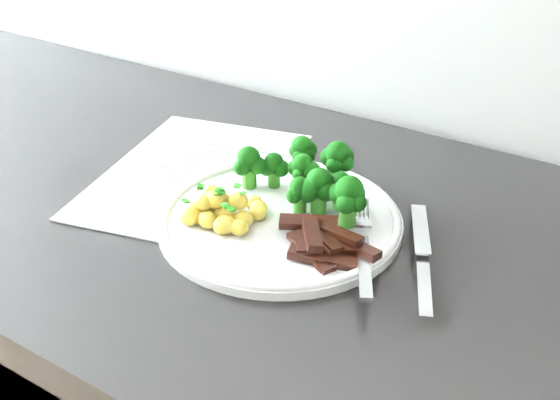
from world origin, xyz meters
TOP-DOWN VIEW (x-y plane):
  - recipe_paper at (-0.18, 1.72)m, footprint 0.27×0.33m
  - plate at (-0.04, 1.68)m, footprint 0.26×0.26m
  - broccoli at (-0.02, 1.73)m, footprint 0.17×0.10m
  - potatoes at (-0.08, 1.64)m, footprint 0.08×0.08m
  - beef_strips at (0.03, 1.65)m, footprint 0.11×0.08m
  - fork at (0.07, 1.66)m, footprint 0.09×0.16m
  - knife at (0.13, 1.68)m, footprint 0.09×0.17m

SIDE VIEW (x-z plane):
  - recipe_paper at x=-0.18m, z-range 0.86..0.86m
  - plate at x=-0.04m, z-range 0.86..0.87m
  - knife at x=0.13m, z-range 0.85..0.87m
  - fork at x=0.07m, z-range 0.86..0.88m
  - beef_strips at x=0.03m, z-range 0.86..0.89m
  - potatoes at x=-0.08m, z-range 0.86..0.90m
  - broccoli at x=-0.02m, z-range 0.87..0.93m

